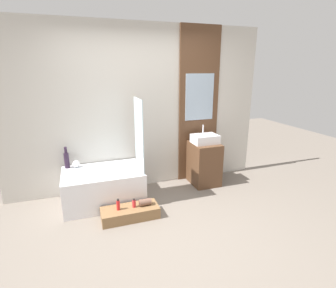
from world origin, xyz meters
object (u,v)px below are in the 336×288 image
(vase_tall_dark, at_px, (67,159))
(bottle_soap_secondary, at_px, (134,203))
(wooden_step_bench, at_px, (130,213))
(vase_round_light, at_px, (76,164))
(sink, at_px, (205,139))
(bottle_soap_primary, at_px, (118,205))
(bathtub, at_px, (103,186))

(vase_tall_dark, bearing_deg, bottle_soap_secondary, -47.07)
(bottle_soap_secondary, bearing_deg, wooden_step_bench, 180.00)
(vase_tall_dark, bearing_deg, vase_round_light, -8.70)
(sink, xyz_separation_m, vase_round_light, (-2.06, 0.17, -0.24))
(vase_round_light, relative_size, bottle_soap_secondary, 0.93)
(vase_round_light, distance_m, bottle_soap_primary, 1.03)
(sink, bearing_deg, vase_round_light, 175.22)
(bathtub, xyz_separation_m, wooden_step_bench, (0.28, -0.58, -0.17))
(sink, relative_size, vase_round_light, 3.78)
(bathtub, relative_size, sink, 2.70)
(wooden_step_bench, xyz_separation_m, bottle_soap_primary, (-0.15, -0.00, 0.14))
(bathtub, relative_size, bottle_soap_primary, 7.33)
(bottle_soap_secondary, bearing_deg, vase_tall_dark, 132.93)
(wooden_step_bench, xyz_separation_m, sink, (1.43, 0.68, 0.72))
(bathtub, distance_m, wooden_step_bench, 0.66)
(vase_tall_dark, distance_m, vase_round_light, 0.15)
(vase_tall_dark, bearing_deg, sink, -5.00)
(sink, height_order, vase_round_light, sink)
(bathtub, height_order, vase_tall_dark, vase_tall_dark)
(bathtub, distance_m, bottle_soap_primary, 0.59)
(bathtub, bearing_deg, wooden_step_bench, -64.44)
(bathtub, bearing_deg, vase_round_light, 141.98)
(bottle_soap_primary, xyz_separation_m, bottle_soap_secondary, (0.21, 0.00, -0.02))
(wooden_step_bench, height_order, bottle_soap_secondary, bottle_soap_secondary)
(bottle_soap_primary, bearing_deg, bottle_soap_secondary, 0.00)
(bathtub, xyz_separation_m, bottle_soap_secondary, (0.33, -0.58, -0.04))
(wooden_step_bench, bearing_deg, bathtub, 115.56)
(wooden_step_bench, relative_size, sink, 1.80)
(vase_tall_dark, xyz_separation_m, bottle_soap_primary, (0.60, -0.87, -0.41))
(bottle_soap_primary, relative_size, bottle_soap_secondary, 1.30)
(sink, height_order, bottle_soap_secondary, sink)
(bathtub, xyz_separation_m, vase_round_light, (-0.35, 0.28, 0.30))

